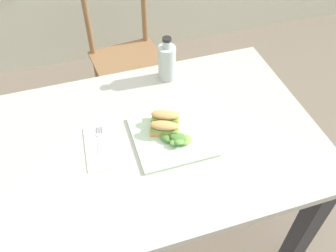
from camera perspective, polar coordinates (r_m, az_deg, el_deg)
name	(u,v)px	position (r m, az deg, el deg)	size (l,w,h in m)	color
ground_plane	(168,252)	(1.90, -0.04, -19.27)	(9.57, 9.57, 0.00)	#7A6B5B
dining_table	(162,158)	(1.44, -1.02, -5.13)	(1.17, 0.83, 0.74)	#BCB7AD
chair_wooden_far	(127,58)	(2.20, -6.46, 10.55)	(0.44, 0.44, 0.87)	#8E6642
plate_lunch	(171,136)	(1.33, 0.52, -1.64)	(0.28, 0.28, 0.01)	beige
sandwich_half_front	(164,128)	(1.31, -0.57, -0.34)	(0.12, 0.09, 0.06)	tan
sandwich_half_back	(165,118)	(1.35, -0.42, 1.32)	(0.12, 0.09, 0.06)	tan
salad_mixed_greens	(174,138)	(1.30, 0.96, -1.83)	(0.12, 0.10, 0.03)	#6B9E47
napkin_folded	(100,147)	(1.33, -10.70, -3.22)	(0.10, 0.21, 0.00)	white
fork_on_napkin	(100,142)	(1.33, -10.74, -2.55)	(0.05, 0.19, 0.00)	silver
bottle_cold_brew	(167,64)	(1.54, -0.18, 9.78)	(0.07, 0.07, 0.20)	black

